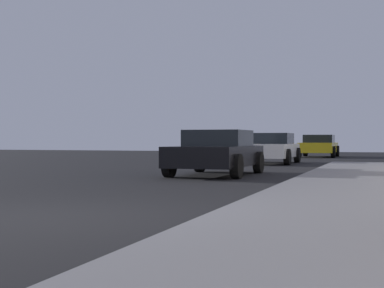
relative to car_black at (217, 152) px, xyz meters
name	(u,v)px	position (x,y,z in m)	size (l,w,h in m)	color
ground_plane	(62,217)	(0.56, -8.96, -0.65)	(80.00, 80.00, 0.00)	black
car_black	(217,152)	(0.00, 0.00, 0.00)	(2.06, 4.06, 1.27)	black
car_white	(271,148)	(-0.01, 8.07, 0.00)	(2.00, 4.05, 1.27)	white
car_yellow	(319,146)	(0.86, 17.73, 0.00)	(2.07, 4.11, 1.27)	yellow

